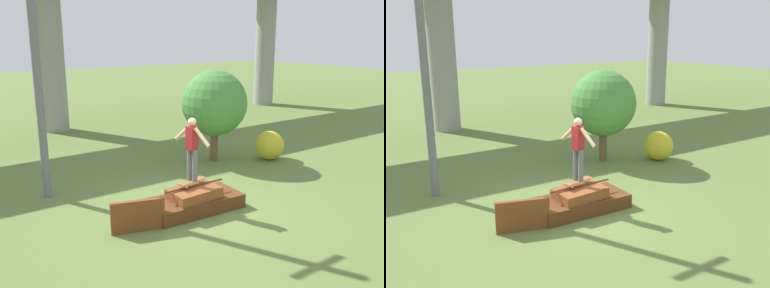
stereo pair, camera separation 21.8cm
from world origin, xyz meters
TOP-DOWN VIEW (x-y plane):
  - ground_plane at (0.00, 0.00)m, footprint 80.00×80.00m
  - scrap_pile at (-0.01, -0.02)m, footprint 2.27×1.15m
  - scrap_plank_loose at (-1.62, -0.24)m, footprint 1.12×0.42m
  - skateboard at (-0.02, 0.07)m, footprint 0.83×0.37m
  - skater at (-0.02, 0.07)m, footprint 0.30×1.07m
  - utility_pole at (-2.60, 2.82)m, footprint 1.30×0.20m
  - tree_behind_right at (2.82, 2.92)m, footprint 2.08×2.08m
  - bush_yellow_flowering at (4.42, 2.00)m, footprint 0.94×0.94m

SIDE VIEW (x-z plane):
  - ground_plane at x=0.00m, z-range 0.00..0.00m
  - scrap_pile at x=-0.01m, z-range -0.08..0.55m
  - scrap_plank_loose at x=-1.62m, z-range 0.00..0.69m
  - bush_yellow_flowering at x=4.42m, z-range 0.00..0.94m
  - skateboard at x=-0.02m, z-range 0.66..0.75m
  - skater at x=-0.02m, z-range 0.82..2.31m
  - tree_behind_right at x=2.82m, z-range 0.42..3.36m
  - utility_pole at x=-2.60m, z-range 0.12..7.45m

